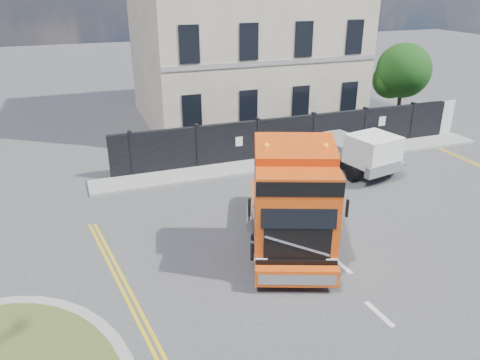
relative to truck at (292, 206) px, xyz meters
name	(u,v)px	position (x,y,z in m)	size (l,w,h in m)	color
ground	(247,276)	(-1.79, -0.78, -1.68)	(120.00, 120.00, 0.00)	#424244
hoarding_fence	(305,135)	(4.77, 8.22, -0.68)	(18.80, 0.25, 2.00)	black
georgian_building	(242,23)	(4.21, 15.72, 4.10)	(12.30, 10.30, 12.80)	beige
tree	(400,73)	(12.59, 11.32, 1.37)	(3.20, 3.20, 4.80)	#382619
pavement_far	(302,160)	(4.21, 7.32, -1.62)	(20.00, 1.60, 0.12)	gray
truck	(292,206)	(0.00, 0.00, 0.00)	(4.40, 6.66, 3.74)	black
flatbed_pickup	(365,152)	(6.03, 4.91, -0.62)	(2.74, 5.02, 1.97)	slate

